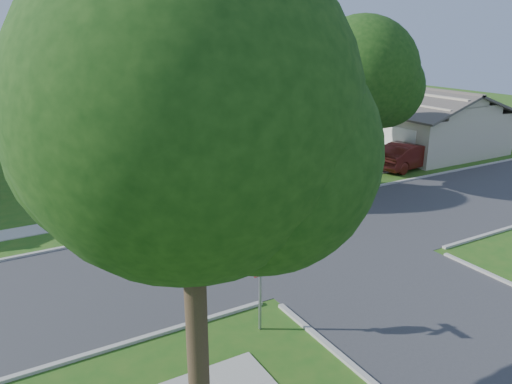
{
  "coord_description": "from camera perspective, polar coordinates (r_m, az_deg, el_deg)",
  "views": [
    {
      "loc": [
        -10.74,
        -14.97,
        7.83
      ],
      "look_at": [
        -1.13,
        1.71,
        1.6
      ],
      "focal_mm": 35.0,
      "sensor_mm": 36.0,
      "label": 1
    }
  ],
  "objects": [
    {
      "name": "sidewalk_ne",
      "position": [
        44.98,
        -7.56,
        7.78
      ],
      "size": [
        1.2,
        40.0,
        0.04
      ],
      "primitive_type": "cube",
      "color": "#9E9B91",
      "rests_on": "ground"
    },
    {
      "name": "car_curb_east",
      "position": [
        49.41,
        -15.85,
        9.08
      ],
      "size": [
        2.14,
        4.78,
        1.59
      ],
      "primitive_type": "imported",
      "rotation": [
        0.0,
        0.0,
        -0.06
      ],
      "color": "black",
      "rests_on": "ground"
    },
    {
      "name": "sidewalk_nw",
      "position": [
        41.96,
        -23.18,
        5.76
      ],
      "size": [
        1.2,
        40.0,
        0.04
      ],
      "primitive_type": "cube",
      "color": "#9E9B91",
      "rests_on": "ground"
    },
    {
      "name": "house_ne_far",
      "position": [
        51.84,
        1.37,
        10.93
      ],
      "size": [
        8.42,
        13.6,
        4.23
      ],
      "color": "#AFA28A",
      "rests_on": "ground"
    },
    {
      "name": "road_ns",
      "position": [
        20.02,
        5.28,
        -5.16
      ],
      "size": [
        7.0,
        100.0,
        0.02
      ],
      "primitive_type": "cube",
      "color": "#333335",
      "rests_on": "ground"
    },
    {
      "name": "tree_e_far",
      "position": [
        51.4,
        -12.86,
        15.44
      ],
      "size": [
        5.17,
        5.0,
        8.72
      ],
      "color": "#38281C",
      "rests_on": "ground"
    },
    {
      "name": "tree_w_near",
      "position": [
        24.8,
        -16.08,
        13.29
      ],
      "size": [
        5.38,
        5.2,
        8.97
      ],
      "color": "#38281C",
      "rests_on": "ground"
    },
    {
      "name": "tree_e_mid",
      "position": [
        39.2,
        -6.89,
        15.5
      ],
      "size": [
        5.59,
        5.4,
        9.21
      ],
      "color": "#38281C",
      "rests_on": "ground"
    },
    {
      "name": "stop_sign_sw",
      "position": [
        13.25,
        0.47,
        -8.02
      ],
      "size": [
        1.05,
        0.8,
        2.98
      ],
      "color": "gray",
      "rests_on": "ground"
    },
    {
      "name": "stop_sign_ne",
      "position": [
        25.67,
        8.0,
        4.7
      ],
      "size": [
        1.05,
        0.8,
        2.98
      ],
      "color": "gray",
      "rests_on": "ground"
    },
    {
      "name": "tree_w_mid",
      "position": [
        36.51,
        -21.03,
        14.69
      ],
      "size": [
        5.8,
        5.6,
        9.56
      ],
      "color": "#38281C",
      "rests_on": "ground"
    },
    {
      "name": "car_curb_west",
      "position": [
        60.54,
        -20.99,
        9.97
      ],
      "size": [
        1.97,
        4.6,
        1.32
      ],
      "primitive_type": "imported",
      "rotation": [
        0.0,
        0.0,
        3.17
      ],
      "color": "black",
      "rests_on": "ground"
    },
    {
      "name": "car_driveway",
      "position": [
        31.04,
        17.0,
        4.02
      ],
      "size": [
        4.95,
        2.38,
        1.57
      ],
      "primitive_type": "imported",
      "rotation": [
        0.0,
        0.0,
        1.73
      ],
      "color": "#521610",
      "rests_on": "ground"
    },
    {
      "name": "ground",
      "position": [
        20.02,
        5.28,
        -5.17
      ],
      "size": [
        100.0,
        100.0,
        0.0
      ],
      "primitive_type": "plane",
      "color": "#245717",
      "rests_on": "ground"
    },
    {
      "name": "tree_e_near",
      "position": [
        28.63,
        3.0,
        13.53
      ],
      "size": [
        4.97,
        4.8,
        8.28
      ],
      "color": "#38281C",
      "rests_on": "ground"
    },
    {
      "name": "tree_w_far",
      "position": [
        49.41,
        -23.55,
        13.8
      ],
      "size": [
        4.76,
        4.6,
        8.04
      ],
      "color": "#38281C",
      "rests_on": "ground"
    },
    {
      "name": "tree_sw_corner",
      "position": [
        8.77,
        -7.38,
        7.5
      ],
      "size": [
        6.21,
        6.0,
        9.55
      ],
      "color": "#38281C",
      "rests_on": "ground"
    },
    {
      "name": "house_ne_near",
      "position": [
        37.8,
        15.8,
        7.64
      ],
      "size": [
        8.42,
        13.6,
        4.23
      ],
      "color": "#AFA28A",
      "rests_on": "ground"
    },
    {
      "name": "driveway",
      "position": [
        29.92,
        9.89,
        2.54
      ],
      "size": [
        8.8,
        3.6,
        0.05
      ],
      "primitive_type": "cube",
      "color": "#9E9B91",
      "rests_on": "ground"
    },
    {
      "name": "tree_ne_corner",
      "position": [
        25.79,
        12.03,
        12.57
      ],
      "size": [
        5.8,
        5.6,
        8.66
      ],
      "color": "#38281C",
      "rests_on": "ground"
    }
  ]
}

